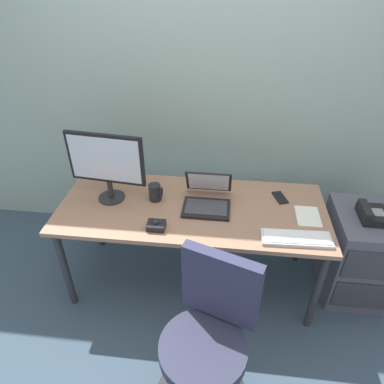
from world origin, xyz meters
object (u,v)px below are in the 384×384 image
Objects in this scene: coffee_mug at (155,192)px; paper_notepad at (308,217)px; trackball_mouse at (156,225)px; cell_phone at (280,198)px; desk_phone at (372,214)px; laptop at (207,198)px; monitor_main at (106,163)px; file_cabinet at (357,254)px; keyboard at (296,238)px; office_chair at (208,345)px.

coffee_mug reaches higher than paper_notepad.
cell_phone is at bearing 27.42° from trackball_mouse.
laptop is (-1.07, -0.01, 0.05)m from desk_phone.
trackball_mouse is at bearing -170.54° from cell_phone.
laptop is at bearing -2.77° from coffee_mug.
monitor_main is 4.68× the size of trackball_mouse.
file_cabinet is 3.25× the size of paper_notepad.
coffee_mug is 0.86m from cell_phone.
laptop is at bearing -178.64° from file_cabinet.
file_cabinet is 0.57m from paper_notepad.
cell_phone is (1.16, 0.13, -0.28)m from monitor_main.
desk_phone is 1.67× the size of coffee_mug.
paper_notepad is at bearing -5.68° from laptop.
keyboard reaches higher than paper_notepad.
coffee_mug is at bearing 161.16° from keyboard.
file_cabinet is at bearing 63.22° from desk_phone.
office_chair reaches higher than paper_notepad.
cell_phone is (-0.58, 0.10, 0.37)m from file_cabinet.
keyboard is 1.99× the size of paper_notepad.
coffee_mug reaches higher than trackball_mouse.
laptop is at bearing 152.07° from keyboard.
cell_phone is (-0.05, 0.42, -0.01)m from keyboard.
cell_phone is (0.85, 0.11, -0.05)m from coffee_mug.
keyboard is 0.84m from trackball_mouse.
cell_phone is (0.79, 0.41, -0.02)m from trackball_mouse.
trackball_mouse is (-0.37, 0.58, 0.29)m from office_chair.
office_chair is 2.31× the size of keyboard.
keyboard is (-0.52, -0.30, 0.01)m from desk_phone.
keyboard is 1.26× the size of laptop.
desk_phone is 0.96× the size of paper_notepad.
office_chair is 0.79m from keyboard.
desk_phone is 1.35m from office_chair.
file_cabinet is at bearing 30.91° from keyboard.
monitor_main is at bearing -179.62° from desk_phone.
keyboard reaches higher than file_cabinet.
coffee_mug is (-1.44, -0.01, 0.43)m from file_cabinet.
desk_phone is 0.61× the size of laptop.
monitor_main reaches higher than cell_phone.
desk_phone reaches higher than cell_phone.
laptop is at bearing 0.21° from monitor_main.
paper_notepad is at bearing -169.94° from desk_phone.
coffee_mug is (-1.43, 0.01, 0.05)m from desk_phone.
paper_notepad is (1.31, -0.06, -0.28)m from monitor_main.
trackball_mouse is 0.77× the size of cell_phone.
monitor_main reaches higher than paper_notepad.
laptop reaches higher than paper_notepad.
laptop is at bearing -179.51° from desk_phone.
cell_phone is at bearing 6.53° from monitor_main.
trackball_mouse is (0.37, -0.28, -0.26)m from monitor_main.
desk_phone is 1.43m from coffee_mug.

